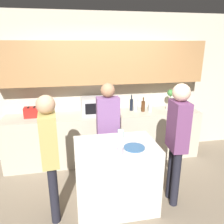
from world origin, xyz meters
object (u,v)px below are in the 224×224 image
person_right (50,150)px  cup_1 (121,134)px  bottle_2 (143,106)px  person_left (177,135)px  toaster (32,112)px  plate_on_island (134,147)px  microwave (96,106)px  potted_plant (170,99)px  bottle_0 (131,105)px  bottle_3 (150,106)px  cup_0 (120,150)px  person_center (108,125)px  bottle_1 (136,105)px

person_right → cup_1: bearing=100.6°
bottle_2 → person_left: 1.38m
cup_1 → person_right: 0.95m
toaster → person_right: (0.41, -1.43, -0.04)m
toaster → bottle_2: bottle_2 is taller
plate_on_island → microwave: bearing=100.9°
potted_plant → bottle_0: bearing=175.5°
person_left → bottle_3: bearing=-0.4°
cup_0 → person_center: 0.86m
person_left → toaster: bearing=59.6°
plate_on_island → person_right: person_right is taller
toaster → person_center: size_ratio=0.16×
bottle_3 → cup_1: 1.35m
person_center → bottle_1: bearing=-130.0°
toaster → person_right: bearing=-74.0°
person_center → plate_on_island: bearing=104.8°
toaster → person_center: person_center is taller
microwave → bottle_2: microwave is taller
bottle_0 → person_center: size_ratio=0.19×
potted_plant → bottle_3: potted_plant is taller
bottle_0 → bottle_3: 0.36m
microwave → bottle_2: bearing=-2.4°
bottle_3 → cup_0: size_ratio=4.02×
bottle_1 → person_left: bearing=-85.4°
toaster → plate_on_island: 2.07m
toaster → plate_on_island: bearing=-46.9°
person_left → person_right: 1.61m
toaster → cup_1: toaster is taller
bottle_1 → bottle_2: (0.12, -0.08, 0.00)m
bottle_0 → person_left: bearing=-82.3°
microwave → person_right: size_ratio=0.32×
cup_1 → bottle_3: bearing=52.8°
bottle_3 → person_center: person_center is taller
potted_plant → bottle_0: potted_plant is taller
bottle_3 → person_right: person_right is taller
bottle_2 → toaster: bearing=178.9°
person_left → microwave: bearing=37.0°
toaster → bottle_3: size_ratio=0.81×
plate_on_island → person_center: person_center is taller
potted_plant → person_right: 2.60m
cup_0 → bottle_3: bearing=58.5°
potted_plant → bottle_1: potted_plant is taller
person_center → person_right: 1.06m
potted_plant → person_left: person_left is taller
bottle_2 → person_right: (-1.61, -1.39, -0.06)m
bottle_1 → plate_on_island: size_ratio=1.05×
bottle_2 → bottle_3: 0.13m
bottle_1 → bottle_3: size_ratio=0.84×
microwave → bottle_1: (0.78, 0.05, -0.05)m
potted_plant → person_right: size_ratio=0.24×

